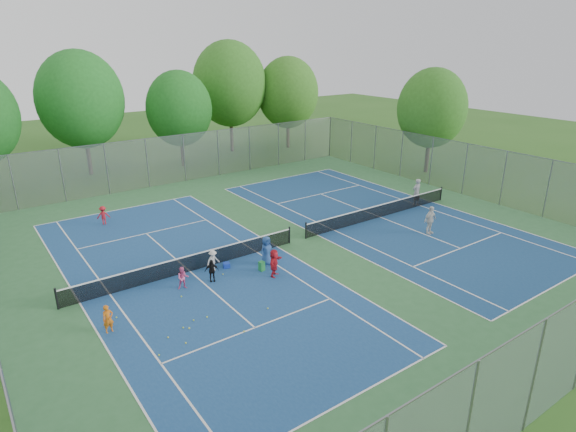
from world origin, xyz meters
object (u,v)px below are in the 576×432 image
object	(u,v)px
net_left	(189,264)
net_right	(381,211)
instructor	(416,192)
ball_crate	(226,265)
ball_hopper	(262,266)

from	to	relation	value
net_left	net_right	xyz separation A→B (m)	(14.00, 0.00, 0.00)
net_left	instructor	size ratio (longest dim) A/B	6.55
net_right	ball_crate	size ratio (longest dim) A/B	39.75
ball_crate	ball_hopper	size ratio (longest dim) A/B	0.62
instructor	ball_crate	bearing A→B (deg)	8.54
net_left	ball_crate	bearing A→B (deg)	-20.88
net_left	instructor	xyz separation A→B (m)	(18.01, 0.38, 0.53)
ball_crate	net_left	bearing A→B (deg)	159.12
ball_crate	instructor	distance (m)	16.28
ball_crate	net_right	bearing A→B (deg)	3.20
instructor	net_right	bearing A→B (deg)	10.17
net_right	instructor	xyz separation A→B (m)	(4.01, 0.38, 0.53)
ball_hopper	instructor	distance (m)	15.12
net_right	ball_hopper	size ratio (longest dim) A/B	24.81
net_right	instructor	size ratio (longest dim) A/B	6.55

